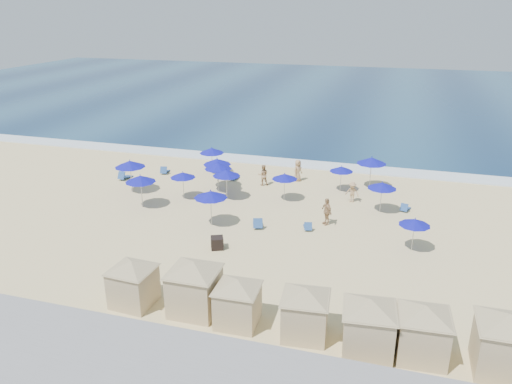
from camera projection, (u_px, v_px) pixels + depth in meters
The scene contains 35 objects.
ground at pixel (253, 233), 32.12m from camera, with size 160.00×160.00×0.00m, color beige.
ocean at pixel (351, 95), 81.44m from camera, with size 160.00×80.00×0.06m, color #0E2A4D.
surf_line at pixel (302, 164), 46.01m from camera, with size 160.00×2.50×0.08m, color white.
seawall at pixel (154, 359), 19.79m from camera, with size 160.00×6.10×1.22m.
trash_bin at pixel (217, 243), 30.03m from camera, with size 0.74×0.74×0.74m, color black.
cabana_0 at pixel (132, 277), 24.08m from camera, with size 4.13×4.13×2.60m.
cabana_1 at pixel (194, 280), 23.42m from camera, with size 4.70×4.70×2.95m.
cabana_2 at pixel (237, 296), 22.59m from camera, with size 4.05×4.05×2.54m.
cabana_3 at pixel (305, 306), 21.75m from camera, with size 4.19×4.19×2.64m.
cabana_4 at pixel (369, 319), 20.69m from camera, with size 4.44×4.44×2.80m.
cabana_5 at pixel (424, 325), 20.37m from camera, with size 4.32×4.32×2.72m.
cabana_6 at pixel (506, 335), 19.51m from camera, with size 4.68×4.68×2.93m.
umbrella_0 at pixel (130, 164), 38.40m from camera, with size 2.35×2.35×2.68m.
umbrella_1 at pixel (140, 179), 35.59m from camera, with size 2.20×2.20×2.50m.
umbrella_2 at pixel (212, 150), 42.78m from camera, with size 2.11×2.11×2.40m.
umbrella_3 at pixel (183, 175), 37.29m from camera, with size 1.91×1.91×2.17m.
umbrella_4 at pixel (217, 162), 39.40m from camera, with size 2.22×2.22×2.53m.
umbrella_5 at pixel (226, 173), 37.15m from camera, with size 2.09×2.09×2.38m.
umbrella_6 at pixel (211, 194), 32.62m from camera, with size 2.21×2.21×2.51m.
umbrella_7 at pixel (341, 169), 38.83m from camera, with size 1.85×1.85×2.11m.
umbrella_8 at pixel (285, 176), 36.94m from camera, with size 1.91×1.91×2.18m.
umbrella_9 at pixel (372, 161), 39.25m from camera, with size 2.34×2.34×2.67m.
umbrella_10 at pixel (382, 185), 34.76m from camera, with size 2.03×2.03×2.31m.
umbrella_11 at pixel (415, 222), 29.30m from camera, with size 1.86×1.86×2.12m.
umbrella_12 at pixel (218, 166), 38.57m from camera, with size 2.14×2.14×2.44m.
beach_chair_0 at pixel (124, 176), 42.03m from camera, with size 0.77×1.46×0.77m.
beach_chair_1 at pixel (165, 171), 43.50m from camera, with size 0.82×1.38×0.71m.
beach_chair_2 at pixel (234, 177), 41.92m from camera, with size 0.62×1.23×0.66m.
beach_chair_3 at pixel (258, 223), 32.96m from camera, with size 1.01×1.51×0.77m.
beach_chair_4 at pixel (308, 226), 32.63m from camera, with size 0.78×1.22×0.62m.
beach_chair_5 at pixel (405, 208), 35.59m from camera, with size 0.81×1.26×0.64m.
beachgoer_0 at pixel (263, 175), 40.44m from camera, with size 0.84×0.66×1.73m, color tan.
beachgoer_1 at pixel (327, 211), 33.16m from camera, with size 1.09×0.45×1.86m, color tan.
beachgoer_2 at pixel (352, 192), 36.98m from camera, with size 1.02×0.59×1.58m, color tan.
beachgoer_3 at pixel (298, 170), 41.39m from camera, with size 0.89×0.58×1.82m, color tan.
Camera 1 is at (8.50, -27.86, 13.82)m, focal length 35.00 mm.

